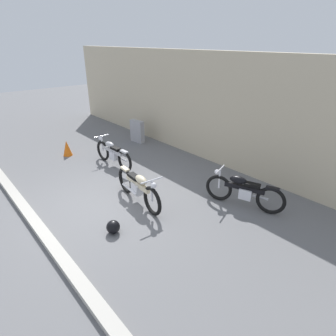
# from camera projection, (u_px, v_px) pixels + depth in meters

# --- Properties ---
(ground_plane) EXTENTS (40.00, 40.00, 0.00)m
(ground_plane) POSITION_uv_depth(u_px,v_px,m) (102.00, 206.00, 7.18)
(ground_plane) COLOR slate
(building_wall) EXTENTS (18.00, 0.30, 3.52)m
(building_wall) POSITION_uv_depth(u_px,v_px,m) (221.00, 110.00, 9.08)
(building_wall) COLOR beige
(building_wall) RESTS_ON ground_plane
(curb_strip) EXTENTS (18.00, 0.24, 0.12)m
(curb_strip) POSITION_uv_depth(u_px,v_px,m) (39.00, 228.00, 6.24)
(curb_strip) COLOR #B7B2A8
(curb_strip) RESTS_ON ground_plane
(stone_marker) EXTENTS (0.67, 0.26, 0.88)m
(stone_marker) POSITION_uv_depth(u_px,v_px,m) (137.00, 131.00, 11.48)
(stone_marker) COLOR #9E9EA3
(stone_marker) RESTS_ON ground_plane
(helmet) EXTENTS (0.30, 0.30, 0.30)m
(helmet) POSITION_uv_depth(u_px,v_px,m) (113.00, 227.00, 6.12)
(helmet) COLOR black
(helmet) RESTS_ON ground_plane
(traffic_cone) EXTENTS (0.32, 0.32, 0.55)m
(traffic_cone) POSITION_uv_depth(u_px,v_px,m) (67.00, 148.00, 10.19)
(traffic_cone) COLOR orange
(traffic_cone) RESTS_ON ground_plane
(motorcycle_cream) EXTENTS (2.05, 0.57, 0.92)m
(motorcycle_cream) POSITION_uv_depth(u_px,v_px,m) (138.00, 187.00, 7.14)
(motorcycle_cream) COLOR black
(motorcycle_cream) RESTS_ON ground_plane
(motorcycle_black) EXTENTS (1.90, 0.86, 0.89)m
(motorcycle_black) POSITION_uv_depth(u_px,v_px,m) (243.00, 191.00, 7.00)
(motorcycle_black) COLOR black
(motorcycle_black) RESTS_ON ground_plane
(motorcycle_silver) EXTENTS (1.97, 0.55, 0.88)m
(motorcycle_silver) POSITION_uv_depth(u_px,v_px,m) (113.00, 153.00, 9.32)
(motorcycle_silver) COLOR black
(motorcycle_silver) RESTS_ON ground_plane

